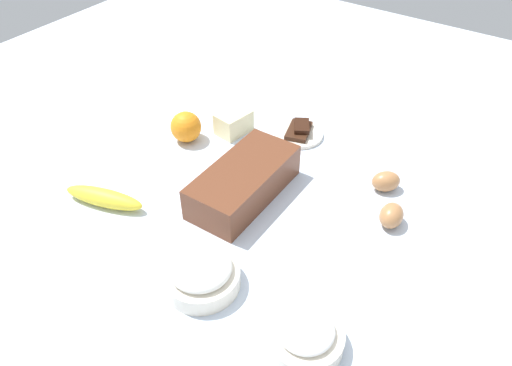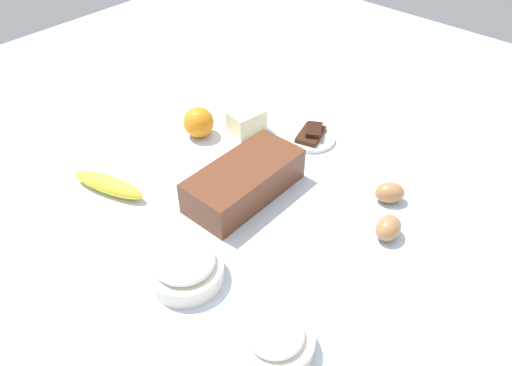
# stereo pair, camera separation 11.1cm
# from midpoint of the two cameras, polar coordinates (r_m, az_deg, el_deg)

# --- Properties ---
(ground_plane) EXTENTS (2.40, 2.40, 0.02)m
(ground_plane) POSITION_cam_midpoint_polar(r_m,az_deg,el_deg) (1.14, -2.78, -2.03)
(ground_plane) COLOR silver
(loaf_pan) EXTENTS (0.28, 0.13, 0.08)m
(loaf_pan) POSITION_cam_midpoint_polar(r_m,az_deg,el_deg) (1.11, -4.26, 0.11)
(loaf_pan) COLOR brown
(loaf_pan) RESTS_ON ground_plane
(flour_bowl) EXTENTS (0.15, 0.15, 0.07)m
(flour_bowl) POSITION_cam_midpoint_polar(r_m,az_deg,el_deg) (0.95, -9.70, -10.32)
(flour_bowl) COLOR silver
(flour_bowl) RESTS_ON ground_plane
(sugar_bowl) EXTENTS (0.13, 0.13, 0.06)m
(sugar_bowl) POSITION_cam_midpoint_polar(r_m,az_deg,el_deg) (0.87, 1.86, -17.28)
(sugar_bowl) COLOR silver
(sugar_bowl) RESTS_ON ground_plane
(banana) EXTENTS (0.10, 0.19, 0.04)m
(banana) POSITION_cam_midpoint_polar(r_m,az_deg,el_deg) (1.17, -19.66, -1.71)
(banana) COLOR yellow
(banana) RESTS_ON ground_plane
(orange_fruit) EXTENTS (0.08, 0.08, 0.08)m
(orange_fruit) POSITION_cam_midpoint_polar(r_m,az_deg,el_deg) (1.31, -10.47, 6.26)
(orange_fruit) COLOR orange
(orange_fruit) RESTS_ON ground_plane
(butter_block) EXTENTS (0.10, 0.08, 0.06)m
(butter_block) POSITION_cam_midpoint_polar(r_m,az_deg,el_deg) (1.33, -5.00, 6.84)
(butter_block) COLOR #F4EDB2
(butter_block) RESTS_ON ground_plane
(egg_near_butter) EXTENTS (0.08, 0.08, 0.05)m
(egg_near_butter) POSITION_cam_midpoint_polar(r_m,az_deg,el_deg) (1.16, 12.06, 0.08)
(egg_near_butter) COLOR #AE7547
(egg_near_butter) RESTS_ON ground_plane
(egg_beside_bowl) EXTENTS (0.07, 0.06, 0.05)m
(egg_beside_bowl) POSITION_cam_midpoint_polar(r_m,az_deg,el_deg) (1.08, 12.45, -3.79)
(egg_beside_bowl) COLOR #AD7446
(egg_beside_bowl) RESTS_ON ground_plane
(chocolate_plate) EXTENTS (0.13, 0.13, 0.03)m
(chocolate_plate) POSITION_cam_midpoint_polar(r_m,az_deg,el_deg) (1.32, 2.53, 5.73)
(chocolate_plate) COLOR silver
(chocolate_plate) RESTS_ON ground_plane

